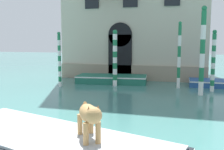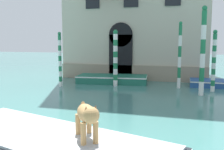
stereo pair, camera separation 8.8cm
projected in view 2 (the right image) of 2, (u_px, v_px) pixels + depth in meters
boat_foreground at (47, 147)px, 6.04m from camera, size 6.42×3.73×0.67m
dog_on_deck at (87, 115)px, 5.56m from camera, size 0.82×1.12×0.85m
boat_moored_near_palazzo at (112, 79)px, 17.59m from camera, size 4.79×2.39×0.51m
mooring_pole_0 at (203, 51)px, 13.29m from camera, size 0.26×0.26×4.55m
mooring_pole_1 at (214, 61)px, 14.37m from camera, size 0.23×0.23×3.40m
mooring_pole_2 at (60, 59)px, 15.99m from camera, size 0.20×0.20×3.34m
mooring_pole_3 at (115, 58)px, 16.26m from camera, size 0.28×0.28×3.49m
mooring_pole_4 at (180, 55)px, 15.37m from camera, size 0.20×0.20×3.92m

